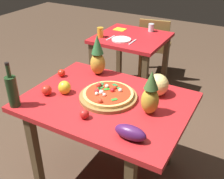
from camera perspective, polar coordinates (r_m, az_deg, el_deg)
ground_plane at (r=2.50m, az=-0.95°, el=-17.29°), size 10.00×10.00×0.00m
display_table at (r=2.06m, az=-1.11°, el=-4.42°), size 1.18×0.89×0.77m
background_table at (r=3.34m, az=3.95°, el=8.77°), size 0.80×0.77×0.77m
dining_chair at (r=3.90m, az=8.80°, el=9.23°), size 0.47×0.47×0.85m
pizza_board at (r=2.02m, az=-0.70°, el=-1.54°), size 0.43×0.43×0.02m
pizza at (r=2.00m, az=-0.79°, el=-0.85°), size 0.37×0.37×0.06m
wine_bottle at (r=2.00m, az=-19.97°, el=-0.17°), size 0.08×0.08×0.33m
pineapple_left at (r=2.32m, az=-3.01°, el=6.78°), size 0.13×0.13×0.35m
pineapple_right at (r=1.81m, az=8.00°, el=-1.04°), size 0.12×0.12×0.31m
melon at (r=2.06m, az=9.44°, el=0.98°), size 0.16×0.16×0.16m
bell_pepper at (r=2.10m, az=-9.82°, el=0.41°), size 0.09×0.09×0.10m
eggplant at (r=1.63m, az=3.83°, el=-8.90°), size 0.20×0.09×0.09m
tomato_beside_pepper at (r=2.36m, az=-10.43°, el=3.38°), size 0.06×0.06×0.06m
tomato_near_board at (r=2.11m, az=-13.43°, el=-0.14°), size 0.08×0.08×0.08m
tomato_at_corner at (r=1.81m, az=-5.77°, el=-5.07°), size 0.06×0.06×0.06m
drinking_glass_juice at (r=3.25m, az=-2.44°, el=11.77°), size 0.07×0.07×0.11m
drinking_glass_water at (r=3.48m, az=8.12°, el=12.59°), size 0.07×0.07×0.10m
dinner_plate at (r=3.16m, az=1.96°, el=10.31°), size 0.22×0.22×0.02m
fork_utensil at (r=3.22m, az=-0.29°, el=10.66°), size 0.02×0.18×0.01m
knife_utensil at (r=3.10m, az=4.28°, el=9.79°), size 0.02×0.18×0.01m
napkin_folded at (r=3.53m, az=1.63°, el=12.36°), size 0.14×0.12×0.01m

